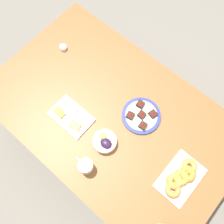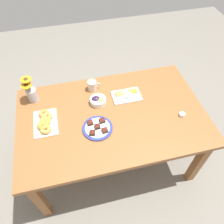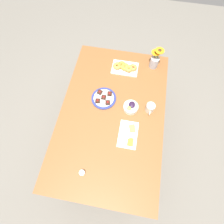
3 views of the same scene
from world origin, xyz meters
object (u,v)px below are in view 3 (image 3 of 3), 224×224
object	(u,v)px
dining_table	(112,117)
jam_cup_honey	(82,173)
coffee_mug	(150,108)
dessert_plate	(104,98)
grape_bowl	(131,107)
croissant_platter	(125,67)
flower_vase	(155,61)
cheese_platter	(128,135)

from	to	relation	value
dining_table	jam_cup_honey	world-z (taller)	jam_cup_honey
coffee_mug	dessert_plate	distance (m)	0.46
coffee_mug	grape_bowl	distance (m)	0.18
dining_table	coffee_mug	world-z (taller)	coffee_mug
coffee_mug	croissant_platter	size ratio (longest dim) A/B	0.42
croissant_platter	flower_vase	xyz separation A→B (m)	(-0.09, 0.30, 0.06)
croissant_platter	jam_cup_honey	world-z (taller)	croissant_platter
croissant_platter	dessert_plate	world-z (taller)	same
dessert_plate	flower_vase	size ratio (longest dim) A/B	1.03
cheese_platter	flower_vase	distance (m)	0.84
grape_bowl	dessert_plate	xyz separation A→B (m)	(-0.06, -0.28, -0.02)
cheese_platter	croissant_platter	bearing A→B (deg)	-168.85
croissant_platter	dessert_plate	distance (m)	0.43
cheese_platter	dessert_plate	distance (m)	0.44
coffee_mug	flower_vase	xyz separation A→B (m)	(-0.54, -0.01, 0.03)
cheese_platter	dessert_plate	world-z (taller)	dessert_plate
cheese_platter	dessert_plate	size ratio (longest dim) A/B	1.06
dining_table	dessert_plate	size ratio (longest dim) A/B	6.51
jam_cup_honey	dessert_plate	bearing A→B (deg)	177.19
coffee_mug	cheese_platter	size ratio (longest dim) A/B	0.45
dessert_plate	flower_vase	world-z (taller)	flower_vase
coffee_mug	dessert_plate	bearing A→B (deg)	-95.38
grape_bowl	cheese_platter	world-z (taller)	grape_bowl
coffee_mug	jam_cup_honey	world-z (taller)	coffee_mug
grape_bowl	croissant_platter	distance (m)	0.48
grape_bowl	croissant_platter	bearing A→B (deg)	-164.56
dessert_plate	dining_table	bearing A→B (deg)	36.89
cheese_platter	flower_vase	world-z (taller)	flower_vase
dining_table	cheese_platter	bearing A→B (deg)	45.30
grape_bowl	flower_vase	world-z (taller)	flower_vase
jam_cup_honey	dessert_plate	distance (m)	0.72
dessert_plate	croissant_platter	bearing A→B (deg)	159.75
coffee_mug	croissant_platter	xyz separation A→B (m)	(-0.45, -0.31, -0.02)
dining_table	cheese_platter	size ratio (longest dim) A/B	6.15
dining_table	dessert_plate	distance (m)	0.21
jam_cup_honey	flower_vase	xyz separation A→B (m)	(-1.22, 0.48, 0.07)
grape_bowl	jam_cup_honey	xyz separation A→B (m)	(0.67, -0.31, -0.01)
coffee_mug	flower_vase	distance (m)	0.54
dessert_plate	flower_vase	bearing A→B (deg)	137.88
dessert_plate	grape_bowl	bearing A→B (deg)	78.11
jam_cup_honey	croissant_platter	bearing A→B (deg)	170.68
dining_table	dessert_plate	bearing A→B (deg)	-143.11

